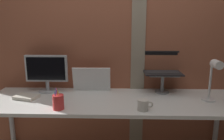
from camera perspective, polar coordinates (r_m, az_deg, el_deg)
name	(u,v)px	position (r m, az deg, el deg)	size (l,w,h in m)	color
brick_wall_back	(120,45)	(2.23, 2.05, 6.79)	(3.14, 0.16, 2.46)	#9E563D
desk	(112,106)	(1.97, -0.09, -9.70)	(2.31, 0.68, 0.77)	white
monitor	(47,71)	(2.21, -17.06, -0.18)	(0.42, 0.18, 0.37)	#ADB2B7
laptop_stand	(162,80)	(2.16, 13.31, -2.55)	(0.28, 0.22, 0.19)	gray
laptop	(162,67)	(2.19, 13.14, 0.78)	(0.36, 0.28, 0.21)	black
whiteboard_panel	(92,79)	(2.16, -5.47, -2.49)	(0.38, 0.02, 0.25)	white
desk_lamp	(214,76)	(1.99, 25.45, -1.51)	(0.12, 0.20, 0.38)	white
pen_cup	(58,102)	(1.77, -14.15, -8.27)	(0.09, 0.09, 0.18)	red
coffee_mug	(143,105)	(1.72, 8.33, -9.20)	(0.12, 0.09, 0.09)	silver
paper_clutter_stack	(26,97)	(2.11, -21.88, -6.68)	(0.20, 0.14, 0.03)	silver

